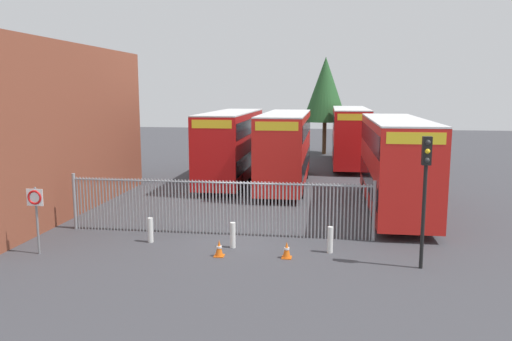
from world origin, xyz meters
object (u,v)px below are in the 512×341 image
Objects in this scene: double_decker_bus_behind_fence_left at (286,146)px; traffic_cone_by_gate at (287,250)px; bollard_center_front at (233,235)px; double_decker_bus_far_back at (350,134)px; bollard_near_left at (150,230)px; double_decker_bus_near_gate at (395,161)px; bollard_near_right at (330,240)px; traffic_light_kerbside at (425,178)px; speed_limit_sign_post at (35,205)px; traffic_cone_mid_forecourt at (219,248)px; double_decker_bus_behind_fence_right at (231,144)px.

double_decker_bus_behind_fence_left reaches higher than traffic_cone_by_gate.
bollard_center_front is at bearing -94.11° from double_decker_bus_behind_fence_left.
bollard_near_left is (-8.27, -21.36, -1.95)m from double_decker_bus_far_back.
double_decker_bus_near_gate is 7.74m from bollard_near_right.
bollard_near_right is at bearing -1.39° from bollard_center_front.
double_decker_bus_near_gate is 2.51× the size of traffic_light_kerbside.
traffic_cone_by_gate is 8.89m from speed_limit_sign_post.
double_decker_bus_behind_fence_left reaches higher than speed_limit_sign_post.
double_decker_bus_near_gate is at bearing -84.11° from double_decker_bus_far_back.
double_decker_bus_near_gate reaches higher than traffic_cone_mid_forecourt.
double_decker_bus_far_back is 18.32× the size of traffic_cone_mid_forecourt.
traffic_cone_by_gate is 5.18m from traffic_light_kerbside.
double_decker_bus_behind_fence_right is 18.32× the size of traffic_cone_by_gate.
traffic_cone_mid_forecourt is at bearing -105.30° from bollard_center_front.
double_decker_bus_behind_fence_right is 14.83m from traffic_cone_mid_forecourt.
bollard_center_front is (-5.04, -21.59, -1.95)m from double_decker_bus_far_back.
traffic_light_kerbside is at bearing -58.38° from double_decker_bus_behind_fence_right.
speed_limit_sign_post is 13.20m from traffic_light_kerbside.
bollard_near_left reaches higher than traffic_cone_mid_forecourt.
bollard_near_right is (3.54, -0.09, 0.00)m from bollard_center_front.
speed_limit_sign_post is (-6.67, -1.69, 1.30)m from bollard_center_front.
double_decker_bus_near_gate is 9.63m from bollard_center_front.
double_decker_bus_near_gate reaches higher than speed_limit_sign_post.
double_decker_bus_behind_fence_left and double_decker_bus_behind_fence_right have the same top height.
double_decker_bus_behind_fence_left is 18.32× the size of traffic_cone_mid_forecourt.
double_decker_bus_far_back is at bearing 93.57° from traffic_light_kerbside.
double_decker_bus_behind_fence_right is at bearing 121.62° from traffic_light_kerbside.
bollard_center_front is at bearing 156.33° from traffic_cone_by_gate.
double_decker_bus_behind_fence_right and double_decker_bus_far_back have the same top height.
traffic_light_kerbside is (1.43, -22.89, 0.56)m from double_decker_bus_far_back.
double_decker_bus_far_back is 2.51× the size of traffic_light_kerbside.
double_decker_bus_near_gate is 8.09m from traffic_light_kerbside.
double_decker_bus_far_back reaches higher than bollard_near_left.
double_decker_bus_far_back is at bearing 68.84° from bollard_near_left.
traffic_cone_by_gate is at bearing -71.96° from double_decker_bus_behind_fence_right.
traffic_cone_mid_forecourt is (2.33, -14.49, -2.13)m from double_decker_bus_behind_fence_right.
double_decker_bus_near_gate is 11.38× the size of bollard_near_right.
bollard_near_right is at bearing -113.83° from double_decker_bus_near_gate.
traffic_light_kerbside reaches higher than speed_limit_sign_post.
speed_limit_sign_post is (-10.21, -1.61, 1.30)m from bollard_near_right.
double_decker_bus_behind_fence_right is (-9.18, 6.68, 0.00)m from double_decker_bus_near_gate.
traffic_light_kerbside is at bearing -22.56° from bollard_near_right.
bollard_near_left is at bearing -108.74° from double_decker_bus_behind_fence_left.
bollard_near_left is 6.78m from bollard_near_right.
bollard_near_left is at bearing 29.21° from speed_limit_sign_post.
bollard_near_right is at bearing -77.98° from double_decker_bus_behind_fence_left.
double_decker_bus_behind_fence_left reaches higher than bollard_near_right.
double_decker_bus_far_back is at bearing 63.30° from speed_limit_sign_post.
double_decker_bus_behind_fence_left is 13.64m from traffic_cone_mid_forecourt.
bollard_near_left is 5.41m from traffic_cone_by_gate.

